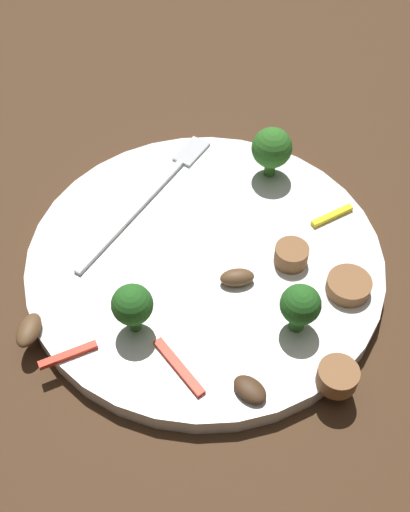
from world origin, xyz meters
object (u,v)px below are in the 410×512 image
plate (205,262)px  sausage_slice_1 (349,286)px  sausage_slice_2 (338,376)px  pepper_strip_0 (179,367)px  mushroom_0 (250,389)px  sausage_slice_0 (291,255)px  pepper_strip_1 (332,216)px  broccoli_floret_0 (132,305)px  mushroom_1 (29,330)px  broccoli_floret_2 (272,148)px  mushroom_2 (237,277)px  fork (154,191)px  pepper_strip_2 (68,355)px  broccoli_floret_1 (300,306)px

plate → sausage_slice_1: 0.11m
sausage_slice_1 → sausage_slice_2: 0.08m
pepper_strip_0 → sausage_slice_1: bearing=-48.5°
sausage_slice_1 → mushroom_0: 0.11m
sausage_slice_0 → pepper_strip_1: (0.05, -0.03, -0.01)m
broccoli_floret_0 → mushroom_1: broccoli_floret_0 is taller
broccoli_floret_2 → mushroom_2: size_ratio=1.81×
fork → broccoli_floret_2: (0.05, -0.09, 0.03)m
fork → pepper_strip_2: bearing=-166.1°
mushroom_0 → broccoli_floret_2: bearing=6.6°
broccoli_floret_1 → mushroom_2: (0.03, 0.05, -0.02)m
pepper_strip_0 → pepper_strip_1: 0.19m
plate → sausage_slice_1: sausage_slice_1 is taller
pepper_strip_1 → sausage_slice_0: bearing=154.2°
sausage_slice_2 → mushroom_1: (-0.01, 0.22, -0.00)m
sausage_slice_0 → sausage_slice_2: 0.11m
plate → fork: 0.08m
broccoli_floret_2 → mushroom_1: (-0.20, 0.14, -0.02)m
broccoli_floret_2 → plate: bearing=162.4°
fork → pepper_strip_0: bearing=-139.5°
fork → sausage_slice_1: size_ratio=5.19×
plate → pepper_strip_0: pepper_strip_0 is taller
broccoli_floret_0 → pepper_strip_1: broccoli_floret_0 is taller
fork → mushroom_1: mushroom_1 is taller
pepper_strip_1 → mushroom_1: bearing=129.7°
mushroom_1 → pepper_strip_2: 0.04m
pepper_strip_1 → broccoli_floret_0: bearing=138.3°
broccoli_floret_1 → sausage_slice_2: 0.05m
sausage_slice_2 → mushroom_0: size_ratio=1.12×
broccoli_floret_1 → pepper_strip_1: (0.11, -0.01, -0.02)m
plate → sausage_slice_0: sausage_slice_0 is taller
fork → mushroom_2: mushroom_2 is taller
broccoli_floret_1 → broccoli_floret_2: broccoli_floret_2 is taller
sausage_slice_0 → pepper_strip_2: 0.18m
broccoli_floret_0 → mushroom_0: bearing=-109.0°
broccoli_floret_0 → broccoli_floret_1: size_ratio=1.04×
sausage_slice_0 → sausage_slice_2: size_ratio=0.93×
mushroom_0 → mushroom_1: bearing=87.3°
sausage_slice_2 → pepper_strip_0: 0.11m
sausage_slice_0 → pepper_strip_0: sausage_slice_0 is taller
broccoli_floret_1 → mushroom_1: size_ratio=1.47×
pepper_strip_0 → broccoli_floret_0: bearing=57.8°
sausage_slice_1 → mushroom_2: same height
broccoli_floret_2 → sausage_slice_1: (-0.11, -0.08, -0.02)m
mushroom_2 → broccoli_floret_2: bearing=-1.4°
plate → broccoli_floret_1: size_ratio=6.65×
sausage_slice_1 → sausage_slice_0: bearing=69.6°
broccoli_floret_2 → pepper_strip_0: bearing=172.6°
sausage_slice_0 → pepper_strip_2: bearing=131.3°
broccoli_floret_2 → fork: bearing=116.5°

